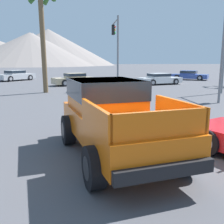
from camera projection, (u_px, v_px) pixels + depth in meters
ground_plane at (133, 156)px, 6.76m from camera, size 320.00×320.00×0.00m
orange_pickup_truck at (112, 113)px, 6.82m from camera, size 3.02×5.23×1.91m
parked_car_tan at (74, 79)px, 25.83m from camera, size 4.47×3.30×1.19m
parked_car_silver at (16, 75)px, 31.56m from camera, size 4.24×4.57×1.24m
parked_car_white at (159, 79)px, 26.63m from camera, size 4.70×3.00×1.13m
parked_car_blue at (189, 75)px, 32.98m from camera, size 4.66×3.85×1.15m
traffic_light_crosswalk at (116, 40)px, 22.56m from camera, size 0.38×3.88×5.93m
palm_tree_leaning at (41, 7)px, 18.86m from camera, size 2.98×2.87×8.28m
distant_mountain_range at (18, 50)px, 123.20m from camera, size 101.29×79.80×17.28m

